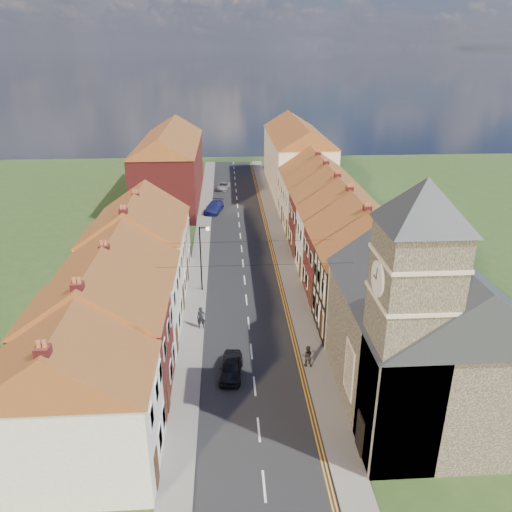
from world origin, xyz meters
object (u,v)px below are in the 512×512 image
at_px(car_distant, 223,186).
at_px(pedestrian_left, 201,318).
at_px(car_near, 231,367).
at_px(pedestrian_right, 307,356).
at_px(lamppost, 202,255).
at_px(car_far, 214,207).
at_px(church, 423,324).

xyz_separation_m(car_distant, pedestrian_left, (-1.71, -41.62, 0.48)).
bearing_deg(car_near, pedestrian_right, 11.84).
height_order(lamppost, pedestrian_right, lamppost).
distance_m(car_far, car_distant, 11.68).
relative_size(car_far, pedestrian_left, 2.61).
relative_size(church, pedestrian_left, 8.53).
height_order(car_distant, pedestrian_left, pedestrian_left).
xyz_separation_m(lamppost, pedestrian_left, (0.11, -6.66, -2.53)).
xyz_separation_m(church, lamppost, (-13.17, 16.68, -2.34)).
relative_size(church, car_distant, 3.99).
relative_size(church, pedestrian_right, 9.85).
bearing_deg(pedestrian_left, car_near, -75.48).
height_order(church, car_far, church).
distance_m(car_far, pedestrian_right, 36.12).
xyz_separation_m(lamppost, pedestrian_right, (7.51, -12.11, -2.65)).
bearing_deg(car_distant, pedestrian_left, -83.19).
height_order(car_near, pedestrian_left, pedestrian_left).
bearing_deg(car_distant, car_near, -80.25).
xyz_separation_m(car_near, pedestrian_right, (5.20, 0.57, 0.28)).
bearing_deg(car_near, pedestrian_left, 115.58).
distance_m(car_near, pedestrian_left, 6.43).
height_order(church, pedestrian_left, church).
height_order(car_distant, pedestrian_right, pedestrian_right).
bearing_deg(car_far, church, -58.67).
relative_size(church, car_far, 3.26).
bearing_deg(car_far, pedestrian_right, -65.08).
relative_size(lamppost, car_far, 1.29).
bearing_deg(car_distant, car_far, -86.79).
relative_size(car_near, pedestrian_right, 2.32).
relative_size(car_far, car_distant, 1.22).
bearing_deg(church, lamppost, 128.30).
bearing_deg(car_near, lamppost, 105.87).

